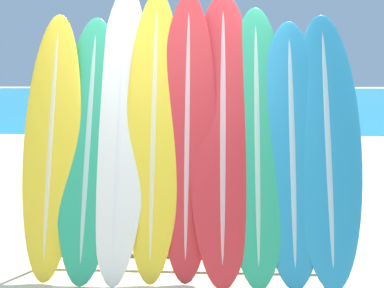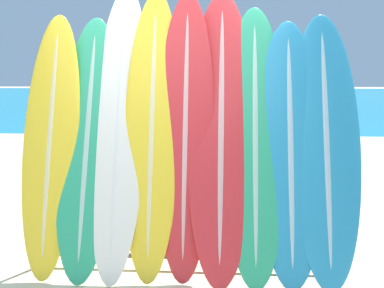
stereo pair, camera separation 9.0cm
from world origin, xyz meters
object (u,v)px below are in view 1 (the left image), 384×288
object	(u,v)px
surfboard_slot_0	(52,143)
surfboard_slot_3	(154,131)
surfboard_slot_6	(257,140)
person_far_left	(155,110)
person_near_water	(155,117)
person_mid_beach	(328,130)
surfboard_slot_4	(187,133)
surfboard_slot_2	(120,127)
surfboard_slot_5	(223,131)
surfboard_slot_8	(327,145)
surfboard_slot_1	(89,144)
surfboard_slot_7	(292,148)
surfboard_rack	(187,212)

from	to	relation	value
surfboard_slot_0	surfboard_slot_3	bearing A→B (deg)	1.92
surfboard_slot_6	surfboard_slot_0	bearing A→B (deg)	-179.13
surfboard_slot_0	person_far_left	world-z (taller)	surfboard_slot_0
person_near_water	person_mid_beach	distance (m)	3.16
person_far_left	surfboard_slot_4	bearing A→B (deg)	127.26
surfboard_slot_6	person_far_left	xyz separation A→B (m)	(-1.73, 6.62, -0.23)
surfboard_slot_3	surfboard_slot_2	bearing A→B (deg)	173.72
surfboard_slot_2	surfboard_slot_3	world-z (taller)	surfboard_slot_2
surfboard_slot_5	surfboard_slot_8	world-z (taller)	surfboard_slot_5
surfboard_slot_1	surfboard_slot_8	xyz separation A→B (m)	(1.99, -0.01, 0.01)
surfboard_slot_1	person_near_water	xyz separation A→B (m)	(-0.00, 4.32, -0.14)
surfboard_slot_7	person_near_water	distance (m)	4.66
surfboard_rack	person_near_water	bearing A→B (deg)	100.96
surfboard_slot_0	surfboard_slot_1	size ratio (longest dim) A/B	1.01
surfboard_slot_7	surfboard_slot_1	bearing A→B (deg)	179.52
surfboard_slot_6	surfboard_slot_7	distance (m)	0.29
surfboard_slot_1	surfboard_slot_4	world-z (taller)	surfboard_slot_4
surfboard_slot_1	surfboard_slot_3	world-z (taller)	surfboard_slot_3
surfboard_slot_0	person_mid_beach	distance (m)	3.98
person_far_left	surfboard_slot_3	bearing A→B (deg)	124.87
person_near_water	surfboard_slot_6	bearing A→B (deg)	138.98
surfboard_slot_5	person_mid_beach	size ratio (longest dim) A/B	1.43
surfboard_rack	surfboard_slot_4	world-z (taller)	surfboard_slot_4
surfboard_slot_7	person_near_water	xyz separation A→B (m)	(-1.71, 4.34, -0.12)
surfboard_slot_8	surfboard_rack	bearing A→B (deg)	-179.05
surfboard_slot_5	surfboard_slot_7	bearing A→B (deg)	-5.12
surfboard_slot_3	person_mid_beach	world-z (taller)	surfboard_slot_3
surfboard_slot_0	surfboard_slot_7	size ratio (longest dim) A/B	1.03
surfboard_slot_2	surfboard_slot_4	bearing A→B (deg)	-3.49
surfboard_slot_4	surfboard_slot_3	bearing A→B (deg)	179.38
surfboard_slot_0	surfboard_slot_3	size ratio (longest dim) A/B	0.92
surfboard_slot_5	surfboard_slot_3	bearing A→B (deg)	-177.95
surfboard_slot_3	surfboard_slot_7	bearing A→B (deg)	-1.51
surfboard_slot_0	surfboard_slot_4	size ratio (longest dim) A/B	0.93
surfboard_slot_0	surfboard_slot_1	distance (m)	0.31
surfboard_slot_6	person_near_water	world-z (taller)	surfboard_slot_6
surfboard_slot_1	surfboard_slot_6	distance (m)	1.42
surfboard_rack	surfboard_slot_5	distance (m)	0.76
surfboard_slot_2	surfboard_slot_5	size ratio (longest dim) A/B	1.02
surfboard_rack	surfboard_slot_0	distance (m)	1.30
surfboard_slot_0	surfboard_slot_2	world-z (taller)	surfboard_slot_2
surfboard_slot_0	surfboard_slot_6	xyz separation A→B (m)	(1.73, 0.03, 0.03)
surfboard_slot_6	surfboard_slot_1	bearing A→B (deg)	-179.47
surfboard_slot_4	surfboard_slot_8	world-z (taller)	surfboard_slot_4
person_mid_beach	surfboard_slot_8	bearing A→B (deg)	143.91
surfboard_rack	person_mid_beach	xyz separation A→B (m)	(1.82, 2.65, 0.41)
surfboard_rack	surfboard_slot_6	bearing A→B (deg)	3.84
surfboard_slot_0	person_far_left	size ratio (longest dim) A/B	1.32
surfboard_slot_1	surfboard_slot_0	bearing A→B (deg)	-177.61
surfboard_slot_4	surfboard_slot_8	bearing A→B (deg)	-0.97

